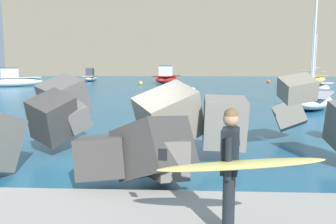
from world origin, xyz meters
name	(u,v)px	position (x,y,z in m)	size (l,w,h in m)	color
ground_plane	(124,172)	(0.00, 0.00, 0.00)	(400.00, 400.00, 0.00)	#235B7A
breakwater_jetty	(191,123)	(1.59, 0.74, 1.08)	(29.73, 6.70, 2.35)	gray
surfer_with_board	(232,165)	(2.07, -3.61, 1.28)	(2.12, 1.36, 1.78)	black
boat_near_left	(90,77)	(-11.87, 41.43, 0.58)	(1.82, 4.37, 1.85)	beige
boat_near_centre	(14,80)	(-17.17, 29.66, 0.69)	(5.86, 4.31, 2.08)	white
boat_near_right	(315,79)	(17.22, 36.00, 0.58)	(4.30, 4.60, 5.97)	#EAC64C
boat_mid_left	(312,100)	(8.67, 12.37, 0.52)	(4.06, 5.35, 8.23)	white
boat_mid_right	(307,86)	(12.23, 23.85, 0.54)	(3.74, 4.64, 6.39)	white
boat_far_centre	(167,78)	(-0.92, 36.60, 0.70)	(3.70, 4.77, 2.24)	maroon
mooring_buoy_inner	(193,90)	(2.13, 22.98, 0.22)	(0.44, 0.44, 0.44)	silver
mooring_buoy_middle	(268,81)	(12.01, 37.78, 0.22)	(0.44, 0.44, 0.44)	#E54C1E
mooring_buoy_outer	(141,83)	(-3.77, 33.40, 0.22)	(0.44, 0.44, 0.44)	yellow
headland_bluff	(243,39)	(14.86, 77.36, 8.13)	(98.51, 35.91, 16.22)	#756651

